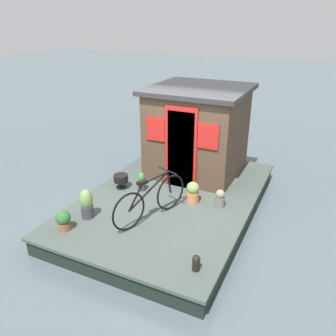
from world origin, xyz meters
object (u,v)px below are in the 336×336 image
bicycle (151,200)px  charcoal_grill (121,179)px  potted_plant_succulent (142,182)px  mooring_bollard (196,262)px  houseboat_cabin (198,130)px  potted_plant_basil (63,220)px  potted_plant_sage (87,204)px  potted_plant_geranium (220,198)px  potted_plant_lavender (193,192)px

bicycle → charcoal_grill: 1.44m
potted_plant_succulent → mooring_bollard: bearing=-133.5°
houseboat_cabin → potted_plant_succulent: 1.84m
houseboat_cabin → potted_plant_basil: houseboat_cabin is taller
houseboat_cabin → charcoal_grill: (-1.60, 1.14, -0.80)m
bicycle → mooring_bollard: size_ratio=6.31×
charcoal_grill → potted_plant_sage: bearing=-176.3°
potted_plant_geranium → charcoal_grill: (-0.16, 2.19, 0.03)m
houseboat_cabin → mooring_bollard: (-3.39, -1.31, -0.88)m
bicycle → charcoal_grill: bearing=55.3°
potted_plant_basil → houseboat_cabin: bearing=-19.1°
potted_plant_sage → potted_plant_succulent: bearing=-15.0°
charcoal_grill → mooring_bollard: 3.04m
potted_plant_geranium → charcoal_grill: 2.20m
houseboat_cabin → charcoal_grill: 2.12m
potted_plant_geranium → charcoal_grill: potted_plant_geranium is taller
potted_plant_basil → potted_plant_sage: (0.51, -0.12, 0.09)m
houseboat_cabin → potted_plant_sage: 3.16m
potted_plant_geranium → potted_plant_lavender: potted_plant_lavender is taller
houseboat_cabin → potted_plant_geranium: houseboat_cabin is taller
potted_plant_geranium → mooring_bollard: bearing=-172.5°
potted_plant_succulent → potted_plant_sage: bearing=165.0°
houseboat_cabin → potted_plant_basil: 3.69m
mooring_bollard → bicycle: bearing=52.6°
bicycle → potted_plant_basil: 1.57m
bicycle → potted_plant_basil: (-0.99, 1.21, -0.20)m
mooring_bollard → potted_plant_basil: bearing=90.3°
bicycle → potted_plant_lavender: 1.04m
bicycle → potted_plant_geranium: (0.97, -1.02, -0.21)m
houseboat_cabin → bicycle: houseboat_cabin is taller
houseboat_cabin → mooring_bollard: size_ratio=8.37×
bicycle → charcoal_grill: (0.81, 1.17, -0.18)m
potted_plant_sage → charcoal_grill: size_ratio=1.84×
houseboat_cabin → potted_plant_lavender: bearing=-161.6°
bicycle → potted_plant_basil: bearing=129.4°
potted_plant_geranium → potted_plant_sage: size_ratio=0.63×
potted_plant_lavender → potted_plant_sage: bearing=131.6°
potted_plant_basil → potted_plant_lavender: 2.53m
charcoal_grill → mooring_bollard: size_ratio=1.22×
potted_plant_geranium → potted_plant_basil: 2.97m
bicycle → potted_plant_sage: (-0.48, 1.09, -0.11)m
bicycle → potted_plant_geranium: bearing=-46.4°
bicycle → mooring_bollard: bearing=-127.4°
bicycle → potted_plant_sage: bearing=113.6°
potted_plant_sage → mooring_bollard: bearing=-101.9°
mooring_bollard → potted_plant_sage: bearing=78.1°
houseboat_cabin → potted_plant_succulent: size_ratio=5.23×
potted_plant_geranium → potted_plant_lavender: 0.56m
potted_plant_geranium → potted_plant_basil: size_ratio=0.99×
potted_plant_geranium → potted_plant_basil: bearing=131.4°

